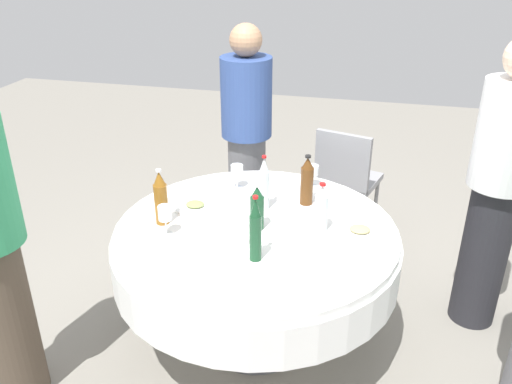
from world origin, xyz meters
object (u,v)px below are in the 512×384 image
(chair_inner, at_px, (346,175))
(bottle_clear_outer, at_px, (264,184))
(wine_glass_north, at_px, (165,214))
(person_west, at_px, (499,186))
(bottle_brown_near, at_px, (307,181))
(bottle_amber_north, at_px, (161,198))
(plate_far, at_px, (227,240))
(wine_glass_inner, at_px, (237,171))
(plate_rear, at_px, (298,250))
(dining_table, at_px, (256,252))
(bottle_dark_green_inner, at_px, (255,231))
(plate_left, at_px, (360,232))
(bottle_clear_south, at_px, (321,209))
(bottle_dark_green_west, at_px, (257,208))
(wine_glass_south, at_px, (313,171))
(person_south, at_px, (247,139))
(plate_mid, at_px, (195,207))

(chair_inner, bearing_deg, bottle_clear_outer, -93.51)
(wine_glass_north, distance_m, person_west, 1.78)
(bottle_brown_near, height_order, chair_inner, bottle_brown_near)
(bottle_brown_near, distance_m, chair_inner, 1.01)
(bottle_amber_north, bearing_deg, wine_glass_north, -58.73)
(plate_far, xyz_separation_m, person_west, (1.33, 0.67, 0.13))
(wine_glass_inner, height_order, plate_rear, wine_glass_inner)
(plate_far, relative_size, plate_rear, 1.00)
(wine_glass_north, bearing_deg, bottle_amber_north, 121.27)
(plate_far, bearing_deg, bottle_clear_outer, 75.12)
(dining_table, bearing_deg, person_west, 22.61)
(bottle_dark_green_inner, bearing_deg, plate_left, 37.44)
(bottle_clear_south, bearing_deg, chair_inner, 88.09)
(dining_table, bearing_deg, bottle_dark_green_west, 7.77)
(bottle_clear_outer, distance_m, wine_glass_south, 0.41)
(chair_inner, bearing_deg, person_south, -142.11)
(plate_far, distance_m, plate_rear, 0.36)
(bottle_brown_near, xyz_separation_m, person_west, (1.01, 0.18, 0.01))
(plate_far, height_order, chair_inner, chair_inner)
(bottle_amber_north, relative_size, plate_far, 1.37)
(wine_glass_south, relative_size, person_west, 0.08)
(bottle_brown_near, bearing_deg, bottle_amber_north, -150.27)
(wine_glass_south, relative_size, plate_left, 0.58)
(bottle_amber_north, distance_m, plate_far, 0.41)
(bottle_brown_near, relative_size, wine_glass_south, 2.18)
(bottle_amber_north, distance_m, plate_mid, 0.26)
(bottle_dark_green_inner, distance_m, wine_glass_north, 0.50)
(plate_left, bearing_deg, wine_glass_north, -166.09)
(dining_table, relative_size, wine_glass_south, 11.18)
(person_west, bearing_deg, wine_glass_south, -115.88)
(dining_table, xyz_separation_m, bottle_dark_green_inner, (0.07, -0.28, 0.30))
(bottle_brown_near, height_order, person_west, person_west)
(plate_far, bearing_deg, bottle_amber_north, 165.41)
(dining_table, distance_m, chair_inner, 1.32)
(bottle_clear_south, height_order, plate_left, bottle_clear_south)
(wine_glass_inner, relative_size, plate_left, 0.63)
(plate_mid, bearing_deg, wine_glass_north, -99.30)
(plate_mid, relative_size, plate_rear, 1.00)
(person_west, bearing_deg, wine_glass_north, -90.25)
(bottle_brown_near, relative_size, wine_glass_inner, 2.01)
(wine_glass_south, distance_m, person_west, 1.02)
(wine_glass_north, xyz_separation_m, person_west, (1.64, 0.68, 0.03))
(wine_glass_south, xyz_separation_m, chair_inner, (0.16, 0.70, -0.32))
(dining_table, relative_size, bottle_dark_green_west, 5.98)
(bottle_clear_outer, height_order, chair_inner, bottle_clear_outer)
(plate_rear, bearing_deg, person_west, 35.07)
(bottle_brown_near, height_order, wine_glass_south, bottle_brown_near)
(bottle_clear_south, relative_size, chair_inner, 0.31)
(bottle_clear_outer, distance_m, wine_glass_north, 0.57)
(bottle_clear_outer, xyz_separation_m, wine_glass_south, (0.22, 0.35, -0.05))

